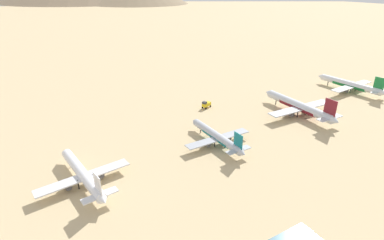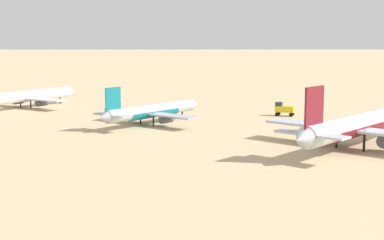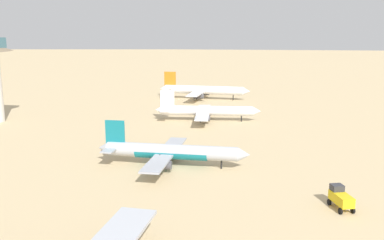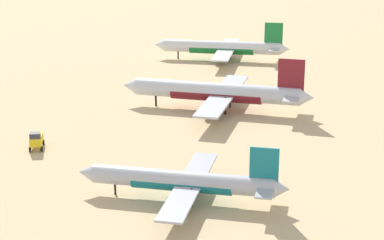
# 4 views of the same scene
# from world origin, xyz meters

# --- Properties ---
(ground_plane) EXTENTS (1800.00, 1800.00, 0.00)m
(ground_plane) POSITION_xyz_m (0.00, 0.00, 0.00)
(ground_plane) COLOR tan
(parked_jet_2) EXTENTS (36.20, 29.35, 10.45)m
(parked_jet_2) POSITION_xyz_m (-2.36, 1.64, 3.48)
(parked_jet_2) COLOR #B2B7C1
(parked_jet_2) RESTS_ON ground
(parked_jet_3) EXTENTS (38.04, 31.04, 10.98)m
(parked_jet_3) POSITION_xyz_m (-2.81, 54.97, 3.70)
(parked_jet_3) COLOR white
(parked_jet_3) RESTS_ON ground
(parked_jet_4) EXTENTS (44.92, 36.47, 12.96)m
(parked_jet_4) POSITION_xyz_m (-13.17, 106.90, 4.36)
(parked_jet_4) COLOR white
(parked_jet_4) RESTS_ON ground
(service_truck) EXTENTS (4.24, 5.68, 3.90)m
(service_truck) POSITION_xyz_m (33.03, -15.94, 2.08)
(service_truck) COLOR yellow
(service_truck) RESTS_ON ground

